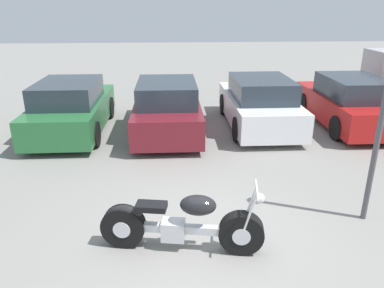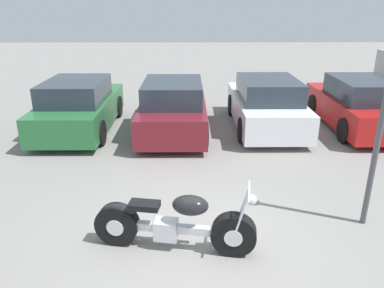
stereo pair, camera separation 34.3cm
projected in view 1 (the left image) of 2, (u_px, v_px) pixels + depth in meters
The scene contains 6 objects.
ground_plane at pixel (207, 239), 5.78m from camera, with size 60.00×60.00×0.00m, color gray.
motorcycle at pixel (180, 224), 5.41m from camera, with size 2.38×0.82×1.04m.
parked_car_green at pixel (72, 108), 10.30m from camera, with size 1.83×4.10×1.46m.
parked_car_maroon at pixel (167, 108), 10.31m from camera, with size 1.83×4.10×1.46m.
parked_car_white at pixel (259, 104), 10.74m from camera, with size 1.83×4.10×1.46m.
parked_car_red at pixel (349, 103), 10.85m from camera, with size 1.83×4.10×1.46m.
Camera 1 is at (-0.53, -4.86, 3.42)m, focal length 35.00 mm.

